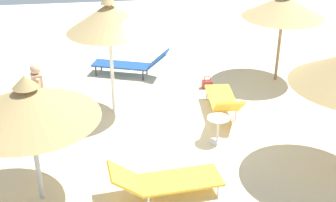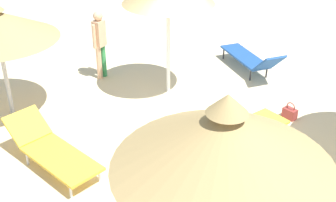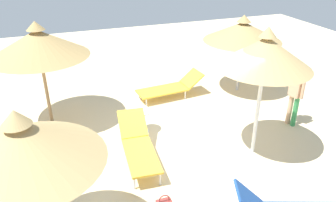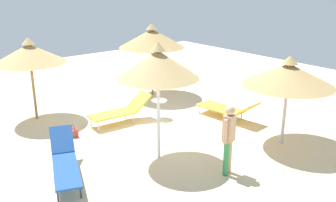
{
  "view_description": "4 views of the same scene",
  "coord_description": "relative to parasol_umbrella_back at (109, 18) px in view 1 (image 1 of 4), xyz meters",
  "views": [
    {
      "loc": [
        -1.7,
        -9.64,
        5.52
      ],
      "look_at": [
        -0.36,
        -0.48,
        0.89
      ],
      "focal_mm": 49.49,
      "sensor_mm": 36.0,
      "label": 1
    },
    {
      "loc": [
        5.42,
        -5.34,
        4.85
      ],
      "look_at": [
        0.09,
        -0.64,
        0.94
      ],
      "focal_mm": 46.98,
      "sensor_mm": 36.0,
      "label": 2
    },
    {
      "loc": [
        2.66,
        6.4,
        4.67
      ],
      "look_at": [
        0.11,
        -0.57,
        0.98
      ],
      "focal_mm": 35.72,
      "sensor_mm": 36.0,
      "label": 3
    },
    {
      "loc": [
        -8.52,
        6.18,
        4.47
      ],
      "look_at": [
        -0.26,
        -0.53,
        0.93
      ],
      "focal_mm": 40.13,
      "sensor_mm": 36.0,
      "label": 4
    }
  ],
  "objects": [
    {
      "name": "parasol_umbrella_back",
      "position": [
        0.0,
        0.0,
        0.0
      ],
      "size": [
        2.02,
        2.02,
        3.02
      ],
      "color": "white",
      "rests_on": "ground"
    },
    {
      "name": "side_table_round",
      "position": [
        2.24,
        -1.76,
        -2.05
      ],
      "size": [
        0.5,
        0.5,
        0.63
      ],
      "color": "silver",
      "rests_on": "ground"
    },
    {
      "name": "ground",
      "position": [
        1.55,
        -0.82,
        -2.52
      ],
      "size": [
        24.0,
        24.0,
        0.1
      ],
      "primitive_type": "cube",
      "color": "beige"
    },
    {
      "name": "person_standing_near_right",
      "position": [
        -1.68,
        -0.74,
        -1.49
      ],
      "size": [
        0.28,
        0.44,
        1.72
      ],
      "color": "#338C4C",
      "rests_on": "ground"
    },
    {
      "name": "parasol_umbrella_center",
      "position": [
        -1.49,
        -3.23,
        -0.47
      ],
      "size": [
        2.45,
        2.45,
        2.51
      ],
      "color": "#B2B2B7",
      "rests_on": "ground"
    },
    {
      "name": "lounge_chair_edge",
      "position": [
        0.63,
        2.28,
        -2.08
      ],
      "size": [
        2.33,
        1.32,
        0.87
      ],
      "color": "#1E478C",
      "rests_on": "ground"
    },
    {
      "name": "lounge_chair_near_left",
      "position": [
        0.8,
        -3.48,
        -2.12
      ],
      "size": [
        2.17,
        0.89,
        0.73
      ],
      "color": "gold",
      "rests_on": "ground"
    },
    {
      "name": "parasol_umbrella_front",
      "position": [
        4.77,
        1.41,
        -0.29
      ],
      "size": [
        2.25,
        2.25,
        2.69
      ],
      "color": "olive",
      "rests_on": "ground"
    },
    {
      "name": "lounge_chair_far_right",
      "position": [
        2.68,
        -0.56,
        -2.03
      ],
      "size": [
        0.8,
        2.06,
        0.87
      ],
      "color": "gold",
      "rests_on": "ground"
    },
    {
      "name": "handbag",
      "position": [
        2.65,
        1.11,
        -2.35
      ],
      "size": [
        0.29,
        0.19,
        0.38
      ],
      "color": "maroon",
      "rests_on": "ground"
    }
  ]
}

